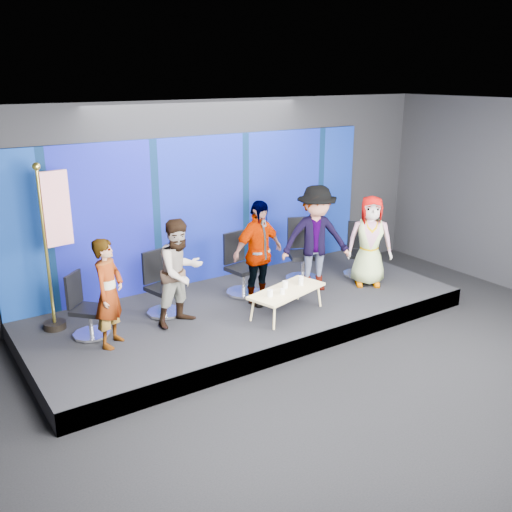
# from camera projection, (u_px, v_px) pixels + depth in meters

# --- Properties ---
(ground) EXTENTS (10.00, 10.00, 0.00)m
(ground) POSITION_uv_depth(u_px,v_px,m) (350.00, 387.00, 7.46)
(ground) COLOR black
(ground) RESTS_ON ground
(room_walls) EXTENTS (10.02, 8.02, 3.51)m
(room_walls) POSITION_uv_depth(u_px,v_px,m) (360.00, 206.00, 6.72)
(room_walls) COLOR black
(room_walls) RESTS_ON ground
(riser) EXTENTS (7.00, 3.00, 0.30)m
(riser) POSITION_uv_depth(u_px,v_px,m) (247.00, 313.00, 9.40)
(riser) COLOR black
(riser) RESTS_ON ground
(backdrop) EXTENTS (7.00, 0.08, 2.60)m
(backdrop) POSITION_uv_depth(u_px,v_px,m) (203.00, 210.00, 10.11)
(backdrop) COLOR navy
(backdrop) RESTS_ON riser
(chair_a) EXTENTS (0.76, 0.76, 0.95)m
(chair_a) POSITION_uv_depth(u_px,v_px,m) (87.00, 316.00, 8.14)
(chair_a) COLOR silver
(chair_a) RESTS_ON riser
(panelist_a) EXTENTS (0.66, 0.65, 1.54)m
(panelist_a) POSITION_uv_depth(u_px,v_px,m) (109.00, 293.00, 7.74)
(panelist_a) COLOR black
(panelist_a) RESTS_ON riser
(chair_b) EXTENTS (0.68, 0.68, 1.00)m
(chair_b) POSITION_uv_depth(u_px,v_px,m) (162.00, 294.00, 8.91)
(chair_b) COLOR silver
(chair_b) RESTS_ON riser
(panelist_b) EXTENTS (0.91, 0.78, 1.63)m
(panelist_b) POSITION_uv_depth(u_px,v_px,m) (180.00, 272.00, 8.42)
(panelist_b) COLOR black
(panelist_b) RESTS_ON riser
(chair_c) EXTENTS (0.69, 0.69, 1.06)m
(chair_c) POSITION_uv_depth(u_px,v_px,m) (241.00, 274.00, 9.72)
(chair_c) COLOR silver
(chair_c) RESTS_ON riser
(panelist_c) EXTENTS (1.06, 0.58, 1.72)m
(panelist_c) POSITION_uv_depth(u_px,v_px,m) (258.00, 253.00, 9.16)
(panelist_c) COLOR black
(panelist_c) RESTS_ON riser
(chair_d) EXTENTS (0.84, 0.84, 1.14)m
(chair_d) POSITION_uv_depth(u_px,v_px,m) (302.00, 260.00, 10.37)
(chair_d) COLOR silver
(chair_d) RESTS_ON riser
(panelist_d) EXTENTS (1.36, 1.10, 1.84)m
(panelist_d) POSITION_uv_depth(u_px,v_px,m) (316.00, 239.00, 9.75)
(panelist_d) COLOR black
(panelist_d) RESTS_ON riser
(chair_e) EXTENTS (0.78, 0.78, 0.99)m
(chair_e) POSITION_uv_depth(u_px,v_px,m) (359.00, 258.00, 10.63)
(chair_e) COLOR silver
(chair_e) RESTS_ON riser
(panelist_e) EXTENTS (0.94, 0.88, 1.61)m
(panelist_e) POSITION_uv_depth(u_px,v_px,m) (370.00, 241.00, 10.01)
(panelist_e) COLOR black
(panelist_e) RESTS_ON riser
(coffee_table) EXTENTS (1.41, 0.88, 0.40)m
(coffee_table) POSITION_uv_depth(u_px,v_px,m) (287.00, 292.00, 8.89)
(coffee_table) COLOR tan
(coffee_table) RESTS_ON riser
(mug_a) EXTENTS (0.09, 0.09, 0.10)m
(mug_a) POSITION_uv_depth(u_px,v_px,m) (270.00, 293.00, 8.59)
(mug_a) COLOR white
(mug_a) RESTS_ON coffee_table
(mug_b) EXTENTS (0.07, 0.07, 0.09)m
(mug_b) POSITION_uv_depth(u_px,v_px,m) (282.00, 292.00, 8.68)
(mug_b) COLOR white
(mug_b) RESTS_ON coffee_table
(mug_c) EXTENTS (0.09, 0.09, 0.11)m
(mug_c) POSITION_uv_depth(u_px,v_px,m) (285.00, 284.00, 8.94)
(mug_c) COLOR white
(mug_c) RESTS_ON coffee_table
(mug_d) EXTENTS (0.08, 0.08, 0.09)m
(mug_d) POSITION_uv_depth(u_px,v_px,m) (301.00, 282.00, 9.06)
(mug_d) COLOR white
(mug_d) RESTS_ON coffee_table
(mug_e) EXTENTS (0.08, 0.08, 0.10)m
(mug_e) POSITION_uv_depth(u_px,v_px,m) (301.00, 279.00, 9.17)
(mug_e) COLOR white
(mug_e) RESTS_ON coffee_table
(flag_stand) EXTENTS (0.57, 0.33, 2.47)m
(flag_stand) POSITION_uv_depth(u_px,v_px,m) (54.00, 243.00, 8.14)
(flag_stand) COLOR black
(flag_stand) RESTS_ON riser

